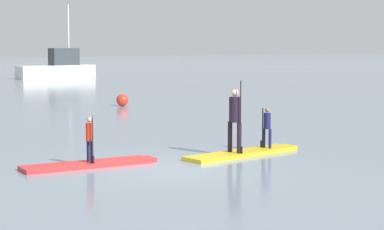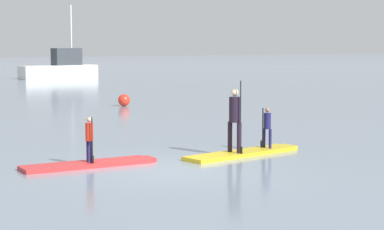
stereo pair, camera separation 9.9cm
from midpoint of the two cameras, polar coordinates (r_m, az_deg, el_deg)
ground_plane at (r=16.56m, az=-1.34°, el=-4.39°), size 240.00×240.00×0.00m
paddleboard_near at (r=17.10m, az=-8.11°, el=-3.95°), size 3.34×0.76×0.10m
paddler_child_solo at (r=16.99m, az=-8.11°, el=-1.78°), size 0.19×0.39×1.09m
paddleboard_far at (r=18.65m, az=4.35°, el=-3.08°), size 3.72×1.42×0.10m
paddler_adult at (r=18.28m, az=3.64°, el=-0.08°), size 0.34×0.51×1.88m
paddler_child_front at (r=19.20m, az=6.23°, el=-0.84°), size 0.23×0.39×1.10m
motor_boat_small_navy at (r=58.77m, az=-10.52°, el=3.78°), size 6.69×2.55×6.00m
mooring_buoy_near at (r=32.79m, az=-5.44°, el=1.21°), size 0.56×0.56×0.56m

